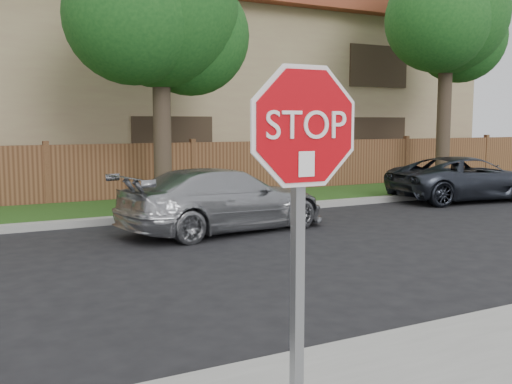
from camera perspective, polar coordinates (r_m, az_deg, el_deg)
ground at (r=5.57m, az=0.96°, el=-16.31°), size 90.00×90.00×0.00m
far_curb at (r=13.04m, az=-16.89°, el=-2.88°), size 70.00×0.30×0.15m
grass_strip at (r=14.64m, az=-18.18°, el=-1.96°), size 70.00×3.00×0.12m
fence at (r=16.13m, az=-19.29°, el=1.41°), size 70.00×0.12×1.60m
apartment_building at (r=21.66m, az=-21.98°, el=9.78°), size 35.20×9.20×7.20m
tree_mid at (r=15.15m, az=-8.89°, el=16.86°), size 4.80×3.90×7.35m
tree_right at (r=20.49m, az=18.09°, el=15.89°), size 4.80×3.90×8.20m
stop_sign at (r=3.57m, az=4.43°, el=1.11°), size 1.01×0.13×2.55m
sedan_right at (r=11.96m, az=-3.05°, el=-0.73°), size 4.58×2.40×1.27m
sedan_far_right at (r=17.64m, az=19.43°, el=1.22°), size 4.65×2.63×1.23m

